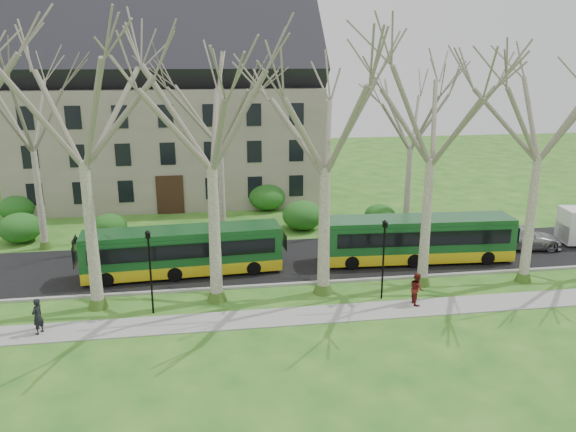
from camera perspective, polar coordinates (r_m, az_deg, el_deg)
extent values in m
plane|color=#26611B|center=(30.59, -1.99, -8.28)|extent=(120.00, 120.00, 0.00)
cube|color=gray|center=(28.33, -1.39, -10.28)|extent=(70.00, 2.00, 0.06)
cube|color=black|center=(35.64, -3.03, -4.65)|extent=(80.00, 8.00, 0.06)
cube|color=#A5A39E|center=(31.93, -2.31, -7.08)|extent=(80.00, 0.25, 0.14)
cube|color=gray|center=(52.35, -11.77, 7.29)|extent=(26.00, 12.00, 10.00)
cylinder|color=black|center=(28.86, -13.77, -5.97)|extent=(0.10, 0.10, 4.00)
cube|color=black|center=(28.15, -14.05, -1.90)|extent=(0.22, 0.22, 0.30)
cylinder|color=black|center=(30.15, 9.64, -4.77)|extent=(0.10, 0.10, 4.00)
cube|color=black|center=(29.47, 9.83, -0.85)|extent=(0.22, 0.22, 0.30)
ellipsoid|color=#175319|center=(43.31, -25.55, -1.14)|extent=(2.60, 2.60, 2.00)
ellipsoid|color=#175319|center=(41.93, -17.70, -0.84)|extent=(2.60, 2.60, 2.00)
ellipsoid|color=#175319|center=(41.98, 1.50, -0.05)|extent=(2.60, 2.60, 2.00)
ellipsoid|color=#175319|center=(43.41, 9.32, 0.28)|extent=(2.60, 2.60, 2.00)
ellipsoid|color=#175319|center=(49.44, -25.85, 0.79)|extent=(2.60, 2.60, 2.00)
ellipsoid|color=#175319|center=(47.44, -2.16, 1.82)|extent=(2.60, 2.60, 2.00)
imported|color=#A2A1A6|center=(40.93, 22.65, -2.01)|extent=(5.41, 2.81, 1.50)
imported|color=black|center=(28.85, -24.10, -9.28)|extent=(0.64, 0.75, 1.74)
imported|color=#5F1915|center=(30.14, 12.95, -7.20)|extent=(0.67, 0.85, 1.70)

